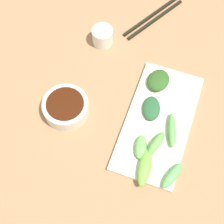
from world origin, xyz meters
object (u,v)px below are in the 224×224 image
object	(u,v)px
serving_plate	(158,122)
tea_cup	(103,36)
sauce_bowl	(66,107)
chopsticks	(153,18)

from	to	relation	value
serving_plate	tea_cup	distance (m)	0.31
sauce_bowl	tea_cup	world-z (taller)	tea_cup
sauce_bowl	chopsticks	world-z (taller)	sauce_bowl
tea_cup	serving_plate	bearing A→B (deg)	-41.00
sauce_bowl	tea_cup	size ratio (longest dim) A/B	1.99
sauce_bowl	serving_plate	distance (m)	0.25
serving_plate	chopsticks	xyz separation A→B (m)	(-0.12, 0.34, -0.00)
chopsticks	tea_cup	distance (m)	0.18
sauce_bowl	serving_plate	bearing A→B (deg)	11.26
chopsticks	tea_cup	xyz separation A→B (m)	(-0.12, -0.14, 0.02)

